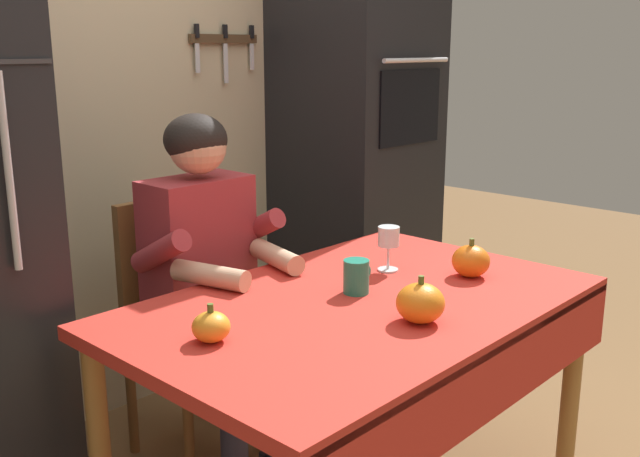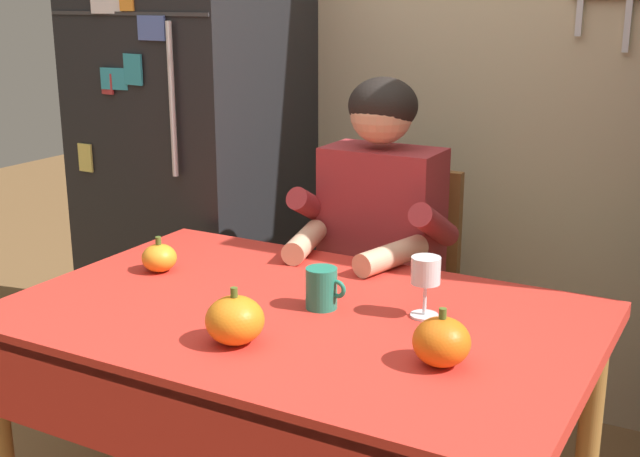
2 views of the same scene
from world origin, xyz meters
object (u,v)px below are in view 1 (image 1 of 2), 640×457
object	(u,v)px
pumpkin_large	(211,327)
pumpkin_medium	(420,303)
seated_person	(212,266)
coffee_mug	(357,276)
wine_glass	(389,239)
pumpkin_small	(471,261)
wall_oven	(356,136)
dining_table	(364,328)
chair_behind_person	(181,315)

from	to	relation	value
pumpkin_large	pumpkin_medium	world-z (taller)	pumpkin_medium
seated_person	pumpkin_large	world-z (taller)	seated_person
coffee_mug	wine_glass	size ratio (longest dim) A/B	0.71
coffee_mug	pumpkin_medium	distance (m)	0.28
coffee_mug	pumpkin_small	bearing A→B (deg)	-23.92
pumpkin_large	pumpkin_medium	xyz separation A→B (m)	(0.46, -0.30, 0.01)
seated_person	pumpkin_large	xyz separation A→B (m)	(-0.41, -0.51, 0.04)
pumpkin_small	wall_oven	bearing A→B (deg)	58.02
wall_oven	wine_glass	xyz separation A→B (m)	(-0.77, -0.79, -0.20)
pumpkin_medium	wine_glass	bearing A→B (deg)	48.40
wall_oven	dining_table	world-z (taller)	wall_oven
dining_table	pumpkin_small	size ratio (longest dim) A/B	11.20
dining_table	pumpkin_small	world-z (taller)	pumpkin_small
coffee_mug	wine_glass	bearing A→B (deg)	15.66
dining_table	seated_person	xyz separation A→B (m)	(-0.08, 0.60, 0.08)
wall_oven	coffee_mug	xyz separation A→B (m)	(-1.01, -0.86, -0.26)
wall_oven	dining_table	distance (m)	1.45
wine_glass	seated_person	bearing A→B (deg)	127.47
wall_oven	pumpkin_small	world-z (taller)	wall_oven
wine_glass	pumpkin_small	distance (m)	0.27
chair_behind_person	pumpkin_small	distance (m)	1.05
wall_oven	seated_person	distance (m)	1.21
pumpkin_large	coffee_mug	bearing A→B (deg)	-2.95
pumpkin_small	pumpkin_medium	bearing A→B (deg)	-165.48
coffee_mug	pumpkin_medium	xyz separation A→B (m)	(-0.07, -0.28, 0.00)
chair_behind_person	coffee_mug	bearing A→B (deg)	-80.66
wall_oven	pumpkin_large	world-z (taller)	wall_oven
wine_glass	pumpkin_large	world-z (taller)	wine_glass
chair_behind_person	pumpkin_large	distance (m)	0.85
seated_person	pumpkin_medium	bearing A→B (deg)	-86.21
wall_oven	seated_person	world-z (taller)	wall_oven
wall_oven	pumpkin_medium	size ratio (longest dim) A/B	16.09
seated_person	pumpkin_small	xyz separation A→B (m)	(0.49, -0.70, 0.05)
coffee_mug	pumpkin_small	size ratio (longest dim) A/B	0.84
coffee_mug	pumpkin_medium	bearing A→B (deg)	-103.27
pumpkin_medium	pumpkin_small	bearing A→B (deg)	14.52
pumpkin_medium	pumpkin_small	world-z (taller)	pumpkin_medium
wall_oven	pumpkin_small	bearing A→B (deg)	-121.98
chair_behind_person	wine_glass	bearing A→B (deg)	-61.33
seated_person	coffee_mug	world-z (taller)	seated_person
wine_glass	pumpkin_medium	distance (m)	0.46
dining_table	pumpkin_large	bearing A→B (deg)	169.11
dining_table	pumpkin_small	distance (m)	0.45
pumpkin_medium	coffee_mug	bearing A→B (deg)	76.73
pumpkin_large	pumpkin_medium	bearing A→B (deg)	-33.33
dining_table	pumpkin_medium	distance (m)	0.25
coffee_mug	chair_behind_person	bearing A→B (deg)	99.34
chair_behind_person	wine_glass	size ratio (longest dim) A/B	6.25
wall_oven	chair_behind_person	distance (m)	1.26
seated_person	wine_glass	world-z (taller)	seated_person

